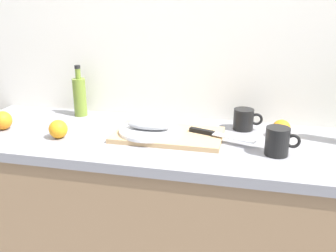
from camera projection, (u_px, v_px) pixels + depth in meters
The scene contains 12 objects.
back_wall at pixel (192, 46), 1.77m from camera, with size 3.20×0.05×2.50m, color white.
kitchen_counter at pixel (177, 230), 1.73m from camera, with size 2.00×0.60×0.90m.
cutting_board at pixel (168, 135), 1.60m from camera, with size 0.46×0.26×0.02m, color tan.
white_plate at pixel (149, 131), 1.60m from camera, with size 0.26×0.26×0.01m, color white.
fish_fillet at pixel (149, 125), 1.59m from camera, with size 0.19×0.08×0.04m, color gray.
chef_knife at pixel (213, 134), 1.56m from camera, with size 0.28×0.12×0.02m.
olive_oil_bottle at pixel (80, 96), 1.87m from camera, with size 0.06×0.06×0.25m.
coffee_mug_0 at pixel (244, 119), 1.68m from camera, with size 0.13×0.09×0.10m.
coffee_mug_1 at pixel (278, 141), 1.41m from camera, with size 0.13×0.09×0.11m.
orange_1 at pixel (58, 129), 1.58m from camera, with size 0.08×0.08×0.08m, color orange.
orange_2 at pixel (281, 128), 1.59m from camera, with size 0.08×0.08×0.08m, color orange.
orange_3 at pixel (3, 120), 1.69m from camera, with size 0.08×0.08×0.08m, color orange.
Camera 1 is at (0.29, -1.45, 1.47)m, focal length 40.16 mm.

